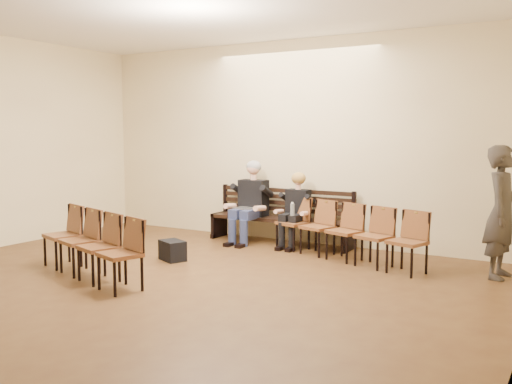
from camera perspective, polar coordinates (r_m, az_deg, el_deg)
ground at (r=6.24m, az=-17.66°, el=-12.16°), size 10.00×10.00×0.00m
room_walls at (r=6.52m, az=-13.14°, el=11.32°), size 8.02×10.01×3.51m
bench at (r=9.86m, az=2.39°, el=-3.87°), size 2.60×0.90×0.45m
seated_man at (r=9.94m, az=-0.55°, el=-0.91°), size 0.60×0.83×1.44m
seated_woman at (r=9.54m, az=3.97°, el=-2.18°), size 0.48×0.67×1.12m
laptop at (r=9.83m, az=-1.09°, el=-1.80°), size 0.36×0.29×0.26m
water_bottle at (r=9.24m, az=3.65°, el=-2.43°), size 0.08×0.08×0.23m
bag at (r=8.67m, az=-8.35°, el=-5.80°), size 0.49×0.42×0.30m
passerby at (r=8.09m, az=23.42°, el=-0.93°), size 0.55×0.78×2.01m
chair_row_front at (r=8.65m, az=8.84°, el=-3.96°), size 2.65×1.27×0.86m
chair_row_back at (r=7.86m, az=-16.39°, el=-5.05°), size 2.19×1.12×0.88m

